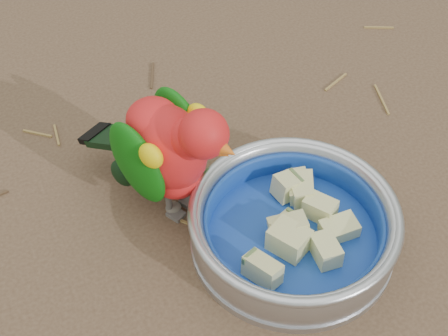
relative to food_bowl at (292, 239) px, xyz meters
name	(u,v)px	position (x,y,z in m)	size (l,w,h in m)	color
ground	(256,284)	(-0.06, -0.03, -0.01)	(60.00, 60.00, 0.00)	brown
food_bowl	(292,239)	(0.00, 0.00, 0.00)	(0.24, 0.24, 0.02)	#B2B2BA
bowl_wall	(294,223)	(0.00, 0.00, 0.03)	(0.24, 0.24, 0.04)	#B2B2BA
fruit_wedges	(293,227)	(0.00, 0.00, 0.02)	(0.14, 0.14, 0.03)	beige
lory_parrot	(169,157)	(-0.11, 0.12, 0.08)	(0.10, 0.21, 0.17)	red
ground_debris	(264,238)	(-0.03, 0.02, -0.01)	(0.90, 0.80, 0.01)	olive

